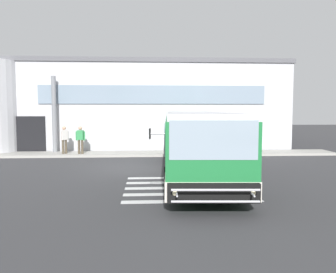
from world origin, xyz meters
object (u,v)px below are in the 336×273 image
entry_support_column (54,114)px  passenger_near_column (64,138)px  bus_main_foreground (196,144)px  passenger_by_doorway (80,139)px

entry_support_column → passenger_near_column: bearing=-48.3°
bus_main_foreground → passenger_by_doorway: bus_main_foreground is taller
passenger_near_column → passenger_by_doorway: (0.99, -0.11, 0.00)m
passenger_near_column → entry_support_column: bearing=131.7°
bus_main_foreground → passenger_near_column: bearing=139.3°
bus_main_foreground → entry_support_column: bearing=138.4°
passenger_near_column → passenger_by_doorway: bearing=-6.2°
entry_support_column → passenger_by_doorway: size_ratio=2.84×
bus_main_foreground → passenger_near_column: bus_main_foreground is taller
bus_main_foreground → passenger_near_column: 9.41m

